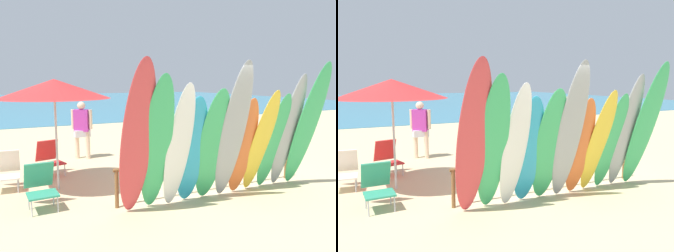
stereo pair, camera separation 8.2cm
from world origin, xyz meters
TOP-DOWN VIEW (x-y plane):
  - ground at (0.00, 14.00)m, footprint 60.00×60.00m
  - ocean_water at (0.00, 31.50)m, footprint 60.00×40.00m
  - surfboard_rack at (0.00, 0.00)m, footprint 4.18×0.07m
  - surfboard_red_0 at (-1.87, -0.61)m, footprint 0.59×0.88m
  - surfboard_green_1 at (-1.51, -0.58)m, footprint 0.59×0.94m
  - surfboard_white_2 at (-1.08, -0.55)m, footprint 0.56×0.75m
  - surfboard_teal_3 at (-0.77, -0.46)m, footprint 0.60×0.70m
  - surfboard_green_4 at (-0.38, -0.53)m, footprint 0.63×0.81m
  - surfboard_grey_5 at (-0.03, -0.67)m, footprint 0.59×1.00m
  - surfboard_orange_6 at (0.36, -0.49)m, footprint 0.53×0.66m
  - surfboard_yellow_7 at (0.77, -0.53)m, footprint 0.58×0.85m
  - surfboard_green_8 at (1.14, -0.49)m, footprint 0.56×0.75m
  - surfboard_grey_9 at (1.48, -0.54)m, footprint 0.48×0.81m
  - surfboard_green_10 at (1.86, -0.67)m, footprint 0.59×0.97m
  - beachgoer_midbeach at (-1.73, 4.09)m, footprint 0.53×0.41m
  - beachgoer_strolling at (2.47, 2.93)m, footprint 0.46×0.58m
  - beachgoer_by_water at (2.41, 8.46)m, footprint 0.54×0.46m
  - beachgoer_near_rack at (1.29, 5.33)m, footprint 0.64×0.28m
  - beach_chair_red at (-3.74, 2.04)m, footprint 0.55×0.74m
  - beach_chair_blue at (-2.80, 2.77)m, footprint 0.65×0.77m
  - beach_chair_striped at (-3.23, 0.62)m, footprint 0.54×0.74m
  - beach_umbrella at (-2.80, 1.53)m, footprint 2.22×2.22m

SIDE VIEW (x-z plane):
  - ground at x=0.00m, z-range 0.00..0.00m
  - ocean_water at x=0.00m, z-range 0.00..0.02m
  - beach_chair_striped at x=-3.23m, z-range 0.02..0.83m
  - beach_chair_red at x=-3.74m, z-range 0.02..0.83m
  - beach_chair_blue at x=-2.80m, z-range 0.02..0.85m
  - surfboard_rack at x=0.00m, z-range 0.23..0.95m
  - beachgoer_midbeach at x=-1.73m, z-range 0.13..1.77m
  - surfboard_orange_6 at x=0.36m, z-range 0.00..1.94m
  - beachgoer_near_rack at x=1.29m, z-range 0.13..1.84m
  - surfboard_teal_3 at x=-0.77m, z-range 0.00..2.00m
  - surfboard_green_8 at x=1.14m, z-range 0.00..2.01m
  - beachgoer_strolling at x=2.47m, z-range 0.13..1.88m
  - beachgoer_by_water at x=2.41m, z-range 0.13..1.89m
  - surfboard_yellow_7 at x=0.77m, z-range 0.00..2.09m
  - surfboard_green_4 at x=-0.38m, z-range 0.00..2.13m
  - surfboard_white_2 at x=-1.08m, z-range 0.00..2.23m
  - surfboard_green_1 at x=-1.51m, z-range 0.00..2.37m
  - surfboard_grey_9 at x=1.48m, z-range 0.00..2.39m
  - surfboard_grey_5 at x=-0.03m, z-range 0.00..2.60m
  - surfboard_red_0 at x=-1.87m, z-range 0.00..2.61m
  - surfboard_green_10 at x=1.86m, z-range 0.00..2.62m
  - beach_umbrella at x=-2.80m, z-range 0.94..3.22m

